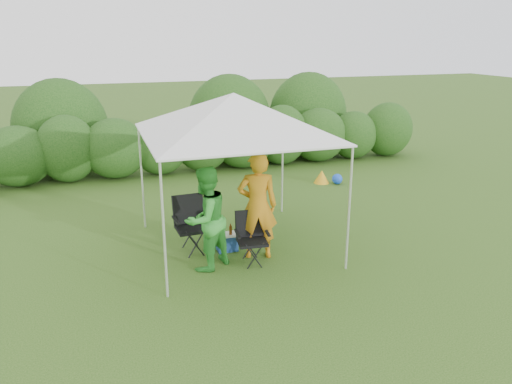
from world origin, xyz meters
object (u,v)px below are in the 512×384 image
object	(u,v)px
canopy	(234,114)
cooler	(227,242)
chair_left	(191,220)
chair_right	(251,234)
man	(257,206)
woman	(206,219)

from	to	relation	value
canopy	cooler	world-z (taller)	canopy
canopy	chair_left	world-z (taller)	canopy
chair_right	chair_left	world-z (taller)	chair_left
man	chair_left	bearing A→B (deg)	-16.95
canopy	man	bearing A→B (deg)	-66.37
canopy	man	world-z (taller)	canopy
cooler	chair_right	bearing A→B (deg)	-63.77
man	cooler	distance (m)	1.00
woman	cooler	xyz separation A→B (m)	(0.50, 0.58, -0.72)
canopy	chair_left	xyz separation A→B (m)	(-0.81, 0.09, -1.89)
canopy	woman	distance (m)	1.88
man	cooler	world-z (taller)	man
canopy	man	distance (m)	1.63
chair_left	chair_right	bearing A→B (deg)	-44.72
chair_left	cooler	world-z (taller)	chair_left
chair_right	man	bearing A→B (deg)	50.48
man	cooler	size ratio (longest dim) A/B	4.99
chair_right	chair_left	size ratio (longest dim) A/B	0.88
chair_right	cooler	bearing A→B (deg)	123.04
chair_right	woman	bearing A→B (deg)	-172.91
chair_left	cooler	size ratio (longest dim) A/B	2.68
chair_right	man	xyz separation A→B (m)	(0.16, 0.16, 0.44)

